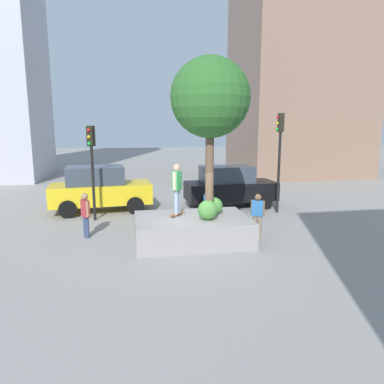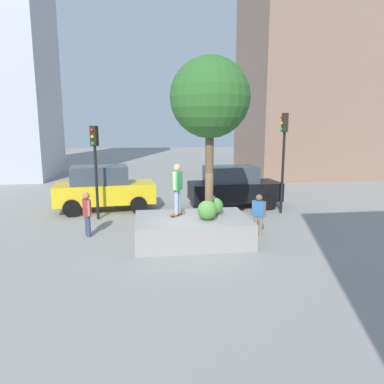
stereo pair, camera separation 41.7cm
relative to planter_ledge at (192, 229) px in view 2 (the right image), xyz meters
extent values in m
plane|color=gray|center=(-0.06, -0.35, -0.45)|extent=(120.00, 120.00, 0.00)
cube|color=gray|center=(0.00, 0.00, 0.00)|extent=(3.96, 2.67, 0.89)
cylinder|color=brown|center=(0.54, -0.34, 2.12)|extent=(0.28, 0.28, 3.35)
sphere|color=#2D6628|center=(0.54, -0.34, 4.51)|extent=(2.62, 2.62, 2.62)
sphere|color=#4C8C3D|center=(0.47, -0.43, 0.78)|extent=(0.68, 0.68, 0.68)
sphere|color=#4C8C3D|center=(0.88, 0.31, 0.75)|extent=(0.61, 0.61, 0.61)
cube|color=brown|center=(-0.48, 0.34, 0.51)|extent=(0.65, 0.76, 0.02)
sphere|color=beige|center=(-0.39, 0.59, 0.47)|extent=(0.06, 0.06, 0.06)
sphere|color=beige|center=(-0.25, 0.49, 0.47)|extent=(0.06, 0.06, 0.06)
sphere|color=beige|center=(-0.70, 0.18, 0.47)|extent=(0.06, 0.06, 0.06)
sphere|color=beige|center=(-0.56, 0.08, 0.47)|extent=(0.06, 0.06, 0.06)
cylinder|color=#8C9EB7|center=(-0.52, 0.25, 0.94)|extent=(0.16, 0.16, 0.85)
cylinder|color=#8C9EB7|center=(-0.43, 0.42, 0.94)|extent=(0.16, 0.16, 0.85)
cube|color=#338C4C|center=(-0.48, 0.34, 1.70)|extent=(0.41, 0.52, 0.67)
cylinder|color=#D8AD8C|center=(-0.60, 0.12, 1.72)|extent=(0.10, 0.10, 0.63)
cylinder|color=#D8AD8C|center=(-0.35, 0.56, 1.72)|extent=(0.10, 0.10, 0.63)
sphere|color=#D8AD8C|center=(-0.48, 0.34, 2.17)|extent=(0.28, 0.28, 0.28)
cube|color=gold|center=(-3.51, 5.35, 0.42)|extent=(4.87, 2.42, 0.94)
cube|color=#38424C|center=(-3.74, 5.33, 1.32)|extent=(2.79, 1.99, 0.85)
cylinder|color=black|center=(-2.11, 6.48, -0.05)|extent=(0.82, 0.31, 0.80)
cylinder|color=black|center=(-1.91, 4.52, -0.05)|extent=(0.82, 0.31, 0.80)
cylinder|color=black|center=(-5.10, 6.19, -0.05)|extent=(0.82, 0.31, 0.80)
cylinder|color=black|center=(-4.91, 4.22, -0.05)|extent=(0.82, 0.31, 0.80)
cube|color=black|center=(2.90, 5.17, 0.39)|extent=(4.60, 2.10, 0.90)
cube|color=#38424C|center=(2.68, 5.16, 1.25)|extent=(2.60, 1.78, 0.81)
cylinder|color=black|center=(4.30, 6.18, -0.06)|extent=(0.78, 0.26, 0.77)
cylinder|color=black|center=(4.39, 4.29, -0.06)|extent=(0.78, 0.26, 0.77)
cylinder|color=black|center=(1.42, 6.05, -0.06)|extent=(0.78, 0.26, 0.77)
cylinder|color=black|center=(1.50, 4.15, -0.06)|extent=(0.78, 0.26, 0.77)
cylinder|color=black|center=(4.77, 3.60, 1.45)|extent=(0.12, 0.12, 3.80)
cube|color=black|center=(4.77, 3.60, 3.77)|extent=(0.28, 0.32, 0.85)
sphere|color=red|center=(4.62, 3.62, 4.02)|extent=(0.14, 0.14, 0.14)
sphere|color=gold|center=(4.62, 3.62, 3.74)|extent=(0.14, 0.14, 0.14)
sphere|color=green|center=(4.62, 3.62, 3.46)|extent=(0.14, 0.14, 0.14)
cylinder|color=black|center=(-3.68, 3.63, 1.17)|extent=(0.12, 0.12, 3.22)
cube|color=black|center=(-3.68, 3.63, 3.20)|extent=(0.36, 0.34, 0.85)
sphere|color=red|center=(-3.75, 3.50, 3.45)|extent=(0.14, 0.14, 0.14)
sphere|color=gold|center=(-3.75, 3.50, 3.17)|extent=(0.14, 0.14, 0.14)
sphere|color=green|center=(-3.75, 3.50, 2.89)|extent=(0.14, 0.14, 0.14)
cylinder|color=#847056|center=(2.61, 0.25, -0.07)|extent=(0.14, 0.14, 0.75)
cylinder|color=#847056|center=(2.46, 0.35, -0.07)|extent=(0.14, 0.14, 0.75)
cube|color=#2D6BB2|center=(2.54, 0.30, 0.60)|extent=(0.45, 0.40, 0.59)
cylinder|color=brown|center=(2.72, 0.17, 0.61)|extent=(0.09, 0.09, 0.55)
cylinder|color=brown|center=(2.36, 0.43, 0.61)|extent=(0.09, 0.09, 0.55)
sphere|color=brown|center=(2.54, 0.30, 1.01)|extent=(0.24, 0.24, 0.24)
cylinder|color=navy|center=(-3.80, 1.23, -0.05)|extent=(0.14, 0.14, 0.79)
cylinder|color=navy|center=(-3.71, 1.06, -0.05)|extent=(0.14, 0.14, 0.79)
cube|color=#B23338|center=(-3.75, 1.14, 0.65)|extent=(0.37, 0.48, 0.62)
cylinder|color=#9E7251|center=(-3.86, 1.35, 0.67)|extent=(0.10, 0.10, 0.58)
cylinder|color=#9E7251|center=(-3.65, 0.93, 0.67)|extent=(0.10, 0.10, 0.58)
sphere|color=#9E7251|center=(-3.75, 1.14, 1.09)|extent=(0.26, 0.26, 0.26)
cylinder|color=navy|center=(0.97, 1.94, -0.09)|extent=(0.13, 0.13, 0.72)
cylinder|color=navy|center=(1.06, 1.79, -0.09)|extent=(0.13, 0.13, 0.72)
cube|color=#2D6BB2|center=(1.02, 1.87, 0.56)|extent=(0.35, 0.44, 0.57)
cylinder|color=#D8AD8C|center=(0.91, 2.06, 0.57)|extent=(0.09, 0.09, 0.53)
cylinder|color=#D8AD8C|center=(1.12, 1.68, 0.57)|extent=(0.09, 0.09, 0.53)
sphere|color=#D8AD8C|center=(1.02, 1.87, 0.96)|extent=(0.24, 0.24, 0.24)
cube|color=#8C6B56|center=(11.94, 16.64, 7.32)|extent=(9.90, 8.56, 15.53)
camera|label=1|loc=(-2.09, -11.83, 3.56)|focal=32.91mm
camera|label=2|loc=(-1.68, -11.90, 3.56)|focal=32.91mm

